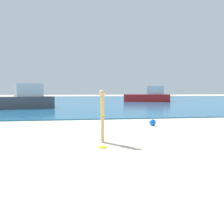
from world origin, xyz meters
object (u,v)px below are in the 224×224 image
Objects in this scene: person_standing at (102,113)px; boat_near at (18,100)px; frisbee at (102,147)px; boat_far at (149,96)px; beach_ball at (153,122)px.

boat_near is (-5.21, 16.06, -0.11)m from person_standing.
boat_near is (-5.10, 16.83, 0.79)m from frisbee.
boat_far is (10.21, 27.76, -0.11)m from person_standing.
person_standing is at bearing 87.02° from boat_near.
beach_ball is (2.73, 3.44, -0.76)m from person_standing.
frisbee is at bearing 91.66° from boat_far.
person_standing is at bearing 91.34° from boat_far.
boat_near is 1.00× the size of boat_far.
boat_near is at bearing 58.74° from boat_far.
person_standing reaches higher than frisbee.
beach_ball is at bearing 146.55° from person_standing.
person_standing is 4.46m from beach_ball.
boat_near is at bearing 122.19° from beach_ball.
person_standing reaches higher than beach_ball.
frisbee is 0.89× the size of beach_ball.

